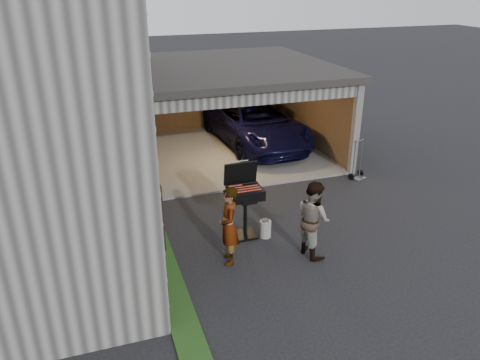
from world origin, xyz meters
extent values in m
plane|color=black|center=(0.00, 0.00, 0.00)|extent=(80.00, 80.00, 0.00)
cube|color=#193814|center=(-2.25, -1.00, 0.03)|extent=(0.50, 8.00, 0.06)
cube|color=#605E59|center=(0.75, 6.50, 0.03)|extent=(6.50, 6.00, 0.06)
cube|color=#4F3924|center=(0.75, 9.43, 1.35)|extent=(6.50, 0.15, 2.70)
cube|color=#4F3924|center=(3.92, 6.50, 1.35)|extent=(0.15, 6.00, 2.70)
cube|color=#4F3924|center=(-2.42, 6.50, 1.35)|extent=(0.15, 6.00, 2.70)
cube|color=#2D2B28|center=(0.75, 6.50, 2.80)|extent=(6.80, 6.30, 0.20)
cube|color=#474744|center=(0.75, 3.58, 2.52)|extent=(6.50, 0.16, 0.36)
cube|color=beige|center=(0.75, 4.80, 2.62)|extent=(6.00, 2.40, 0.06)
cube|color=#474744|center=(3.90, 3.55, 1.35)|extent=(0.20, 0.18, 2.70)
cube|color=brown|center=(-1.80, 8.70, 0.31)|extent=(0.60, 0.50, 0.50)
cube|color=brown|center=(-1.80, 8.70, 0.79)|extent=(0.50, 0.45, 0.45)
cube|color=brown|center=(3.20, 8.60, 0.36)|extent=(0.55, 0.50, 0.60)
cube|color=brown|center=(3.38, 9.20, 1.20)|extent=(0.24, 0.43, 2.20)
imported|color=black|center=(2.09, 6.90, 0.73)|extent=(2.72, 5.37, 1.46)
imported|color=silver|center=(-0.95, 0.25, 0.83)|extent=(0.50, 0.67, 1.67)
imported|color=#4D271E|center=(0.80, 0.01, 0.83)|extent=(0.75, 0.90, 1.65)
cube|color=black|center=(-0.30, 1.11, 0.03)|extent=(0.48, 0.48, 0.06)
cylinder|color=black|center=(-0.30, 1.11, 0.52)|extent=(0.08, 0.08, 0.96)
cube|color=black|center=(-0.30, 1.11, 1.07)|extent=(0.76, 0.53, 0.23)
cube|color=#59595B|center=(-0.30, 1.11, 1.16)|extent=(0.69, 0.46, 0.02)
cube|color=black|center=(-0.30, 1.44, 1.42)|extent=(0.76, 0.14, 0.53)
cylinder|color=#B3B2AF|center=(0.12, 0.94, 0.20)|extent=(0.27, 0.27, 0.39)
cube|color=brown|center=(-2.34, 1.59, 0.44)|extent=(0.22, 0.80, 0.89)
cube|color=slate|center=(3.90, 3.10, 0.02)|extent=(0.44, 0.36, 0.04)
cylinder|color=black|center=(3.65, 3.15, 0.10)|extent=(0.11, 0.20, 0.20)
cylinder|color=black|center=(4.06, 3.30, 0.10)|extent=(0.11, 0.20, 0.20)
cylinder|color=slate|center=(3.70, 3.17, 0.60)|extent=(0.03, 0.03, 1.14)
cylinder|color=slate|center=(4.01, 3.28, 0.60)|extent=(0.03, 0.03, 1.14)
cylinder|color=slate|center=(3.85, 3.23, 1.14)|extent=(0.32, 0.14, 0.03)
camera|label=1|loc=(-3.34, -7.59, 5.44)|focal=35.00mm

